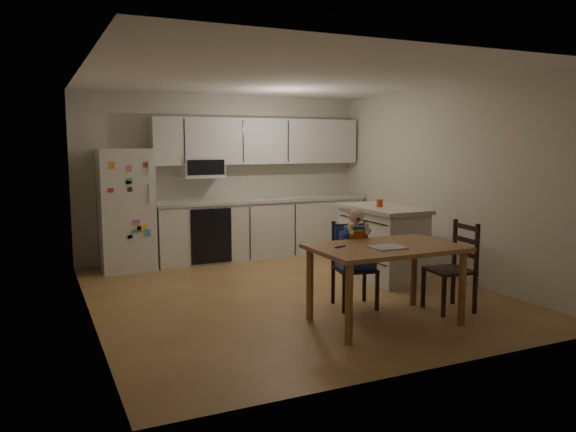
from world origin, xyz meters
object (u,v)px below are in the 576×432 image
(kitchen_island, at_px, (382,243))
(chair_side, at_px, (457,260))
(chair_booster, at_px, (354,247))
(refrigerator, at_px, (126,209))
(dining_table, at_px, (386,256))
(red_cup, at_px, (380,203))

(kitchen_island, bearing_deg, chair_side, -92.31)
(chair_booster, bearing_deg, refrigerator, 135.07)
(chair_booster, height_order, chair_side, chair_booster)
(kitchen_island, height_order, dining_table, kitchen_island)
(refrigerator, height_order, red_cup, refrigerator)
(refrigerator, bearing_deg, dining_table, -61.00)
(kitchen_island, bearing_deg, refrigerator, 146.25)
(kitchen_island, distance_m, chair_booster, 1.37)
(dining_table, relative_size, chair_side, 1.52)
(red_cup, relative_size, dining_table, 0.07)
(refrigerator, distance_m, dining_table, 4.02)
(kitchen_island, relative_size, dining_table, 0.89)
(chair_booster, distance_m, chair_side, 1.10)
(kitchen_island, xyz_separation_m, red_cup, (-0.06, -0.01, 0.52))
(kitchen_island, relative_size, chair_booster, 1.18)
(refrigerator, bearing_deg, kitchen_island, -33.75)
(red_cup, relative_size, chair_side, 0.11)
(refrigerator, relative_size, kitchen_island, 1.32)
(red_cup, distance_m, chair_booster, 1.35)
(dining_table, relative_size, chair_booster, 1.33)
(refrigerator, distance_m, kitchen_island, 3.57)
(refrigerator, bearing_deg, chair_booster, -55.98)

